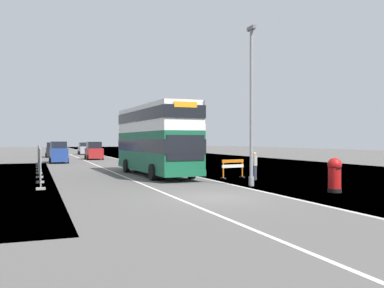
# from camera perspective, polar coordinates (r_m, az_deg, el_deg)

# --- Properties ---
(ground) EXTENTS (140.00, 280.00, 0.10)m
(ground) POSITION_cam_1_polar(r_m,az_deg,el_deg) (18.12, 4.55, -7.34)
(ground) COLOR #565451
(double_decker_bus) EXTENTS (3.11, 11.46, 4.76)m
(double_decker_bus) POSITION_cam_1_polar(r_m,az_deg,el_deg) (28.73, -5.11, 0.73)
(double_decker_bus) COLOR #145638
(double_decker_bus) RESTS_ON ground
(lamppost_foreground) EXTENTS (0.29, 0.70, 8.47)m
(lamppost_foreground) POSITION_cam_1_polar(r_m,az_deg,el_deg) (22.23, 8.18, 4.57)
(lamppost_foreground) COLOR gray
(lamppost_foreground) RESTS_ON ground
(red_pillar_postbox) EXTENTS (0.65, 0.65, 1.61)m
(red_pillar_postbox) POSITION_cam_1_polar(r_m,az_deg,el_deg) (20.40, 19.03, -3.85)
(red_pillar_postbox) COLOR black
(red_pillar_postbox) RESTS_ON ground
(roadworks_barrier) EXTENTS (1.70, 0.73, 1.20)m
(roadworks_barrier) POSITION_cam_1_polar(r_m,az_deg,el_deg) (26.58, 5.63, -3.08)
(roadworks_barrier) COLOR orange
(roadworks_barrier) RESTS_ON ground
(construction_site_fence) EXTENTS (0.44, 24.00, 2.02)m
(construction_site_fence) POSITION_cam_1_polar(r_m,az_deg,el_deg) (33.47, -20.32, -2.01)
(construction_site_fence) COLOR #A8AAAD
(construction_site_fence) RESTS_ON ground
(car_oncoming_near) EXTENTS (1.91, 4.55, 2.29)m
(car_oncoming_near) POSITION_cam_1_polar(r_m,az_deg,el_deg) (46.71, -17.88, -1.16)
(car_oncoming_near) COLOR navy
(car_oncoming_near) RESTS_ON ground
(car_receding_mid) EXTENTS (2.01, 4.39, 2.24)m
(car_receding_mid) POSITION_cam_1_polar(r_m,az_deg,el_deg) (53.92, -13.35, -0.97)
(car_receding_mid) COLOR maroon
(car_receding_mid) RESTS_ON ground
(car_receding_far) EXTENTS (2.07, 4.18, 2.12)m
(car_receding_far) POSITION_cam_1_polar(r_m,az_deg,el_deg) (62.64, -18.58, -0.82)
(car_receding_far) COLOR black
(car_receding_far) RESTS_ON ground
(car_far_side) EXTENTS (2.02, 4.16, 2.05)m
(car_far_side) POSITION_cam_1_polar(r_m,az_deg,el_deg) (72.97, -14.56, -0.64)
(car_far_side) COLOR gray
(car_far_side) RESTS_ON ground
(pedestrian_at_kerb) EXTENTS (0.34, 0.34, 1.70)m
(pedestrian_at_kerb) POSITION_cam_1_polar(r_m,az_deg,el_deg) (25.57, 8.58, -3.01)
(pedestrian_at_kerb) COLOR #2D3342
(pedestrian_at_kerb) RESTS_ON ground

